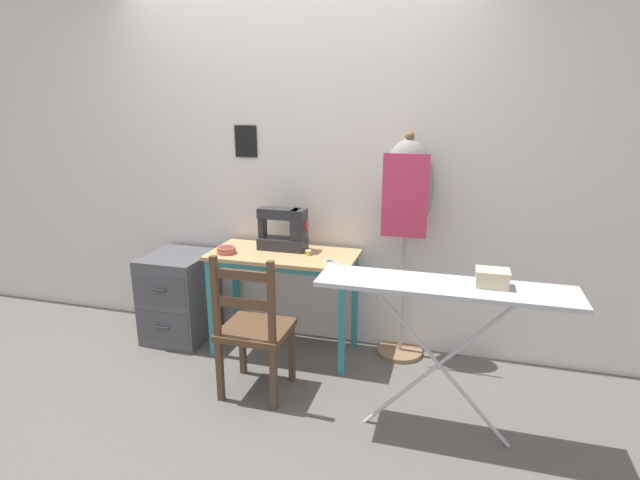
{
  "coord_description": "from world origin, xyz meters",
  "views": [
    {
      "loc": [
        1.13,
        -2.81,
        1.74
      ],
      "look_at": [
        0.27,
        0.22,
        0.85
      ],
      "focal_mm": 28.0,
      "sensor_mm": 36.0,
      "label": 1
    }
  ],
  "objects_px": {
    "scissors": "(332,261)",
    "storage_box": "(492,278)",
    "wooden_chair": "(254,330)",
    "dress_form": "(407,199)",
    "thread_spool_near_machine": "(308,253)",
    "fabric_bowl": "(226,250)",
    "ironing_board": "(444,294)",
    "sewing_machine": "(285,230)",
    "filing_cabinet": "(180,296)"
  },
  "relations": [
    {
      "from": "scissors",
      "to": "wooden_chair",
      "type": "distance_m",
      "value": 0.66
    },
    {
      "from": "wooden_chair",
      "to": "dress_form",
      "type": "bearing_deg",
      "value": 42.92
    },
    {
      "from": "fabric_bowl",
      "to": "ironing_board",
      "type": "distance_m",
      "value": 1.56
    },
    {
      "from": "thread_spool_near_machine",
      "to": "filing_cabinet",
      "type": "height_order",
      "value": "thread_spool_near_machine"
    },
    {
      "from": "fabric_bowl",
      "to": "filing_cabinet",
      "type": "relative_size",
      "value": 0.2
    },
    {
      "from": "sewing_machine",
      "to": "thread_spool_near_machine",
      "type": "xyz_separation_m",
      "value": [
        0.19,
        -0.09,
        -0.12
      ]
    },
    {
      "from": "dress_form",
      "to": "filing_cabinet",
      "type": "bearing_deg",
      "value": -173.74
    },
    {
      "from": "sewing_machine",
      "to": "thread_spool_near_machine",
      "type": "distance_m",
      "value": 0.24
    },
    {
      "from": "thread_spool_near_machine",
      "to": "ironing_board",
      "type": "bearing_deg",
      "value": -35.93
    },
    {
      "from": "filing_cabinet",
      "to": "ironing_board",
      "type": "xyz_separation_m",
      "value": [
        1.92,
        -0.66,
        0.49
      ]
    },
    {
      "from": "scissors",
      "to": "fabric_bowl",
      "type": "bearing_deg",
      "value": -178.82
    },
    {
      "from": "dress_form",
      "to": "fabric_bowl",
      "type": "bearing_deg",
      "value": -166.18
    },
    {
      "from": "thread_spool_near_machine",
      "to": "wooden_chair",
      "type": "bearing_deg",
      "value": -106.94
    },
    {
      "from": "thread_spool_near_machine",
      "to": "dress_form",
      "type": "bearing_deg",
      "value": 16.02
    },
    {
      "from": "thread_spool_near_machine",
      "to": "storage_box",
      "type": "xyz_separation_m",
      "value": [
        1.13,
        -0.63,
        0.15
      ]
    },
    {
      "from": "wooden_chair",
      "to": "storage_box",
      "type": "distance_m",
      "value": 1.39
    },
    {
      "from": "scissors",
      "to": "filing_cabinet",
      "type": "xyz_separation_m",
      "value": [
        -1.2,
        0.09,
        -0.41
      ]
    },
    {
      "from": "fabric_bowl",
      "to": "filing_cabinet",
      "type": "bearing_deg",
      "value": 166.73
    },
    {
      "from": "scissors",
      "to": "storage_box",
      "type": "xyz_separation_m",
      "value": [
        0.94,
        -0.53,
        0.17
      ]
    },
    {
      "from": "thread_spool_near_machine",
      "to": "storage_box",
      "type": "relative_size",
      "value": 0.26
    },
    {
      "from": "sewing_machine",
      "to": "thread_spool_near_machine",
      "type": "relative_size",
      "value": 8.34
    },
    {
      "from": "storage_box",
      "to": "sewing_machine",
      "type": "bearing_deg",
      "value": 151.71
    },
    {
      "from": "scissors",
      "to": "dress_form",
      "type": "bearing_deg",
      "value": 32.3
    },
    {
      "from": "wooden_chair",
      "to": "thread_spool_near_machine",
      "type": "bearing_deg",
      "value": 73.06
    },
    {
      "from": "fabric_bowl",
      "to": "wooden_chair",
      "type": "xyz_separation_m",
      "value": [
        0.38,
        -0.45,
        -0.34
      ]
    },
    {
      "from": "thread_spool_near_machine",
      "to": "wooden_chair",
      "type": "xyz_separation_m",
      "value": [
        -0.17,
        -0.56,
        -0.33
      ]
    },
    {
      "from": "filing_cabinet",
      "to": "dress_form",
      "type": "xyz_separation_m",
      "value": [
        1.63,
        0.18,
        0.8
      ]
    },
    {
      "from": "sewing_machine",
      "to": "scissors",
      "type": "height_order",
      "value": "sewing_machine"
    },
    {
      "from": "wooden_chair",
      "to": "ironing_board",
      "type": "height_order",
      "value": "wooden_chair"
    },
    {
      "from": "thread_spool_near_machine",
      "to": "sewing_machine",
      "type": "bearing_deg",
      "value": 155.69
    },
    {
      "from": "fabric_bowl",
      "to": "ironing_board",
      "type": "bearing_deg",
      "value": -20.66
    },
    {
      "from": "fabric_bowl",
      "to": "storage_box",
      "type": "xyz_separation_m",
      "value": [
        1.68,
        -0.52,
        0.15
      ]
    },
    {
      "from": "sewing_machine",
      "to": "dress_form",
      "type": "bearing_deg",
      "value": 6.42
    },
    {
      "from": "wooden_chair",
      "to": "storage_box",
      "type": "relative_size",
      "value": 5.67
    },
    {
      "from": "dress_form",
      "to": "ironing_board",
      "type": "distance_m",
      "value": 0.94
    },
    {
      "from": "dress_form",
      "to": "storage_box",
      "type": "height_order",
      "value": "dress_form"
    },
    {
      "from": "thread_spool_near_machine",
      "to": "dress_form",
      "type": "height_order",
      "value": "dress_form"
    },
    {
      "from": "scissors",
      "to": "thread_spool_near_machine",
      "type": "relative_size",
      "value": 2.87
    },
    {
      "from": "sewing_machine",
      "to": "fabric_bowl",
      "type": "distance_m",
      "value": 0.42
    },
    {
      "from": "filing_cabinet",
      "to": "ironing_board",
      "type": "distance_m",
      "value": 2.09
    },
    {
      "from": "fabric_bowl",
      "to": "storage_box",
      "type": "bearing_deg",
      "value": -17.07
    },
    {
      "from": "ironing_board",
      "to": "fabric_bowl",
      "type": "bearing_deg",
      "value": 159.34
    },
    {
      "from": "scissors",
      "to": "wooden_chair",
      "type": "relative_size",
      "value": 0.13
    },
    {
      "from": "filing_cabinet",
      "to": "thread_spool_near_machine",
      "type": "bearing_deg",
      "value": 0.05
    },
    {
      "from": "sewing_machine",
      "to": "wooden_chair",
      "type": "bearing_deg",
      "value": -88.0
    },
    {
      "from": "sewing_machine",
      "to": "dress_form",
      "type": "distance_m",
      "value": 0.85
    },
    {
      "from": "sewing_machine",
      "to": "scissors",
      "type": "bearing_deg",
      "value": -25.42
    },
    {
      "from": "ironing_board",
      "to": "storage_box",
      "type": "xyz_separation_m",
      "value": [
        0.22,
        0.03,
        0.09
      ]
    },
    {
      "from": "thread_spool_near_machine",
      "to": "filing_cabinet",
      "type": "relative_size",
      "value": 0.06
    },
    {
      "from": "fabric_bowl",
      "to": "wooden_chair",
      "type": "distance_m",
      "value": 0.68
    }
  ]
}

